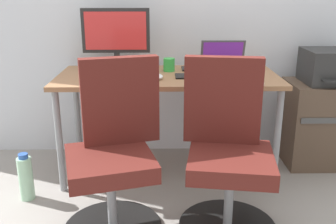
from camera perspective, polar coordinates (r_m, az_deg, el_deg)
ground_plane at (r=2.90m, az=-0.02°, el=-8.50°), size 5.28×5.28×0.00m
desk at (r=2.67m, az=-0.02°, el=4.05°), size 1.50×0.67×0.72m
office_chair_left at (r=2.11m, az=-7.92°, el=-6.50°), size 0.54×0.54×0.94m
office_chair_right at (r=2.13m, az=8.69°, el=-6.34°), size 0.54×0.54×0.94m
side_cabinet at (r=3.14m, az=21.93°, el=-1.53°), size 0.57×0.42×0.63m
printer at (r=3.03m, az=22.88°, el=6.20°), size 0.38×0.40×0.24m
water_bottle_on_floor at (r=2.63m, az=-20.20°, el=-9.05°), size 0.09×0.09×0.31m
desktop_monitor at (r=2.82m, az=-7.67°, el=11.23°), size 0.48×0.18×0.43m
open_laptop at (r=2.73m, az=8.23°, el=6.83°), size 0.31×0.29×0.22m
keyboard_by_monitor at (r=2.42m, az=-8.12°, el=4.32°), size 0.34×0.12×0.02m
keyboard_by_laptop at (r=2.45m, az=9.78°, el=4.38°), size 0.34×0.12×0.02m
mouse_by_monitor at (r=2.59m, az=-7.28°, el=5.37°), size 0.06×0.10×0.03m
mouse_by_laptop at (r=2.53m, az=-1.37°, el=5.21°), size 0.06×0.10×0.03m
coffee_mug at (r=2.76m, az=0.16°, el=6.97°), size 0.08×0.08×0.09m
pen_cup at (r=2.71m, az=-9.70°, el=6.64°), size 0.07×0.07×0.10m
phone_near_monitor at (r=2.59m, az=1.86°, el=5.29°), size 0.07×0.14×0.01m
phone_near_laptop at (r=2.84m, az=2.76°, el=6.39°), size 0.07×0.14×0.01m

